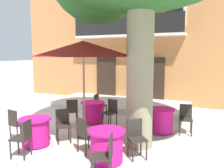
{
  "coord_description": "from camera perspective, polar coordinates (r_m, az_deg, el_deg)",
  "views": [
    {
      "loc": [
        5.34,
        -6.43,
        2.49
      ],
      "look_at": [
        1.36,
        1.91,
        1.3
      ],
      "focal_mm": 38.26,
      "sensor_mm": 36.0,
      "label": 1
    }
  ],
  "objects": [
    {
      "name": "cafe_chair_middle_1",
      "position": [
        6.09,
        -6.55,
        -11.46
      ],
      "size": [
        0.52,
        0.52,
        0.91
      ],
      "color": "#2D2823",
      "rests_on": "ground"
    },
    {
      "name": "cafe_table_front",
      "position": [
        6.9,
        -17.8,
        -10.71
      ],
      "size": [
        0.86,
        0.86,
        0.76
      ],
      "color": "#DB1984",
      "rests_on": "ground"
    },
    {
      "name": "ground_plane",
      "position": [
        8.72,
        -13.8,
        -9.47
      ],
      "size": [
        120.0,
        120.0,
        0.0
      ],
      "primitive_type": "plane",
      "color": "beige"
    },
    {
      "name": "entrance_step_platform",
      "position": [
        11.29,
        1.5,
        -4.76
      ],
      "size": [
        6.31,
        2.69,
        0.25
      ],
      "primitive_type": "cube",
      "color": "silver",
      "rests_on": "ground"
    },
    {
      "name": "cafe_table_middle",
      "position": [
        5.63,
        -1.28,
        -14.52
      ],
      "size": [
        0.86,
        0.86,
        0.76
      ],
      "color": "#DB1984",
      "rests_on": "ground"
    },
    {
      "name": "cafe_table_near_tree",
      "position": [
        8.67,
        -4.6,
        -6.68
      ],
      "size": [
        0.86,
        0.86,
        0.76
      ],
      "color": "#DB1984",
      "rests_on": "ground"
    },
    {
      "name": "cafe_chair_middle_2",
      "position": [
        4.88,
        -1.54,
        -16.31
      ],
      "size": [
        0.51,
        0.51,
        0.91
      ],
      "color": "#2D2823",
      "rests_on": "ground"
    },
    {
      "name": "cafe_chair_near_tree_1",
      "position": [
        9.34,
        -3.15,
        -4.79
      ],
      "size": [
        0.44,
        0.44,
        0.91
      ],
      "color": "#2D2823",
      "rests_on": "ground"
    },
    {
      "name": "cafe_umbrella",
      "position": [
        6.99,
        -6.88,
        8.29
      ],
      "size": [
        2.9,
        2.9,
        2.85
      ],
      "color": "#997A56",
      "rests_on": "ground"
    },
    {
      "name": "cafe_chair_front_0",
      "position": [
        6.2,
        -20.44,
        -11.56
      ],
      "size": [
        0.49,
        0.49,
        0.91
      ],
      "color": "#2D2823",
      "rests_on": "ground"
    },
    {
      "name": "cafe_chair_near_tree_2",
      "position": [
        8.47,
        -9.55,
        -6.14
      ],
      "size": [
        0.56,
        0.56,
        0.91
      ],
      "color": "#2D2823",
      "rests_on": "ground"
    },
    {
      "name": "cafe_chair_far_side_2",
      "position": [
        7.82,
        17.19,
        -7.52
      ],
      "size": [
        0.47,
        0.47,
        0.91
      ],
      "color": "#2D2823",
      "rests_on": "ground"
    },
    {
      "name": "building_facade",
      "position": [
        14.2,
        7.17,
        12.36
      ],
      "size": [
        13.0,
        5.09,
        7.5
      ],
      "color": "#CC844C",
      "rests_on": "ground"
    },
    {
      "name": "cafe_chair_far_side_0",
      "position": [
        8.42,
        9.69,
        -6.23
      ],
      "size": [
        0.55,
        0.55,
        0.91
      ],
      "color": "#2D2823",
      "rests_on": "ground"
    },
    {
      "name": "cafe_chair_near_tree_0",
      "position": [
        8.25,
        -0.26,
        -6.41
      ],
      "size": [
        0.46,
        0.46,
        0.91
      ],
      "color": "#2D2823",
      "rests_on": "ground"
    },
    {
      "name": "cafe_chair_front_2",
      "position": [
        7.41,
        -21.94,
        -8.55
      ],
      "size": [
        0.46,
        0.46,
        0.91
      ],
      "color": "#2D2823",
      "rests_on": "ground"
    },
    {
      "name": "cafe_table_far_side",
      "position": [
        7.77,
        11.59,
        -8.47
      ],
      "size": [
        0.86,
        0.86,
        0.76
      ],
      "color": "#DB1984",
      "rests_on": "ground"
    },
    {
      "name": "cafe_chair_far_side_1",
      "position": [
        7.2,
        7.67,
        -8.53
      ],
      "size": [
        0.55,
        0.55,
        0.91
      ],
      "color": "#2D2823",
      "rests_on": "ground"
    },
    {
      "name": "cafe_chair_middle_0",
      "position": [
        5.87,
        5.77,
        -12.19
      ],
      "size": [
        0.56,
        0.56,
        0.91
      ],
      "color": "#2D2823",
      "rests_on": "ground"
    },
    {
      "name": "cafe_chair_front_1",
      "position": [
        6.99,
        -11.63,
        -9.11
      ],
      "size": [
        0.57,
        0.57,
        0.91
      ],
      "color": "#2D2823",
      "rests_on": "ground"
    }
  ]
}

